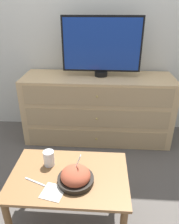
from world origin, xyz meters
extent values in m
plane|color=#56514C|center=(0.00, 0.00, 0.00)|extent=(12.00, 12.00, 0.00)
cube|color=silver|center=(0.00, 0.03, 1.30)|extent=(12.00, 0.05, 2.60)
cube|color=tan|center=(0.14, -0.28, 0.38)|extent=(1.65, 0.51, 0.76)
cube|color=tan|center=(0.14, -0.54, 0.13)|extent=(1.52, 0.01, 0.20)
sphere|color=tan|center=(0.14, -0.55, 0.13)|extent=(0.02, 0.02, 0.02)
cube|color=tan|center=(0.14, -0.54, 0.38)|extent=(1.52, 0.01, 0.20)
sphere|color=tan|center=(0.14, -0.55, 0.38)|extent=(0.02, 0.02, 0.02)
cube|color=tan|center=(0.14, -0.54, 0.63)|extent=(1.52, 0.01, 0.20)
sphere|color=tan|center=(0.14, -0.55, 0.63)|extent=(0.02, 0.02, 0.02)
cylinder|color=black|center=(0.17, -0.26, 0.79)|extent=(0.14, 0.14, 0.05)
cube|color=black|center=(0.17, -0.25, 1.10)|extent=(0.83, 0.04, 0.56)
cube|color=navy|center=(0.17, -0.27, 1.10)|extent=(0.79, 0.01, 0.52)
cube|color=olive|center=(-0.01, -1.47, 0.44)|extent=(0.79, 0.53, 0.02)
cylinder|color=brown|center=(-0.37, -1.25, 0.22)|extent=(0.04, 0.04, 0.43)
cylinder|color=brown|center=(0.35, -1.25, 0.22)|extent=(0.04, 0.04, 0.43)
cylinder|color=black|center=(0.04, -1.53, 0.47)|extent=(0.23, 0.23, 0.03)
ellipsoid|color=#AD4C33|center=(0.04, -1.53, 0.50)|extent=(0.19, 0.19, 0.11)
cube|color=silver|center=(0.04, -1.50, 0.55)|extent=(0.06, 0.01, 0.15)
cube|color=silver|center=(0.07, -1.50, 0.62)|extent=(0.02, 0.02, 0.03)
cylinder|color=white|center=(-0.16, -1.38, 0.49)|extent=(0.07, 0.07, 0.07)
cylinder|color=white|center=(-0.16, -1.38, 0.51)|extent=(0.08, 0.08, 0.11)
cube|color=silver|center=(-0.08, -1.63, 0.45)|extent=(0.16, 0.16, 0.00)
cube|color=silver|center=(-0.21, -1.56, 0.45)|extent=(0.17, 0.08, 0.01)
camera|label=1|loc=(0.20, -2.58, 1.48)|focal=35.00mm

